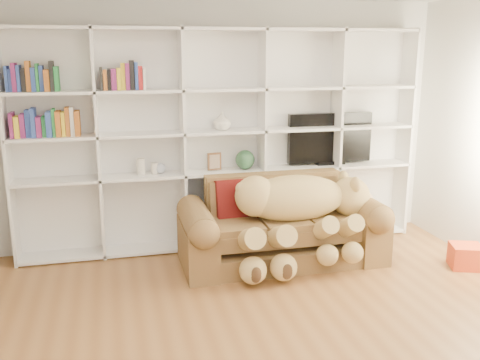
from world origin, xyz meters
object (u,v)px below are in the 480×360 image
object	(u,v)px
tv	(330,139)
sofa	(281,230)
gift_box	(466,256)
teddy_bear	(298,208)

from	to	relation	value
tv	sofa	bearing A→B (deg)	-140.39
sofa	tv	xyz separation A→B (m)	(0.79, 0.65, 0.83)
sofa	tv	size ratio (longest dim) A/B	2.07
gift_box	sofa	bearing A→B (deg)	160.13
teddy_bear	tv	xyz separation A→B (m)	(0.68, 0.83, 0.55)
tv	gift_box	bearing A→B (deg)	-52.95
gift_box	tv	world-z (taller)	tv
teddy_bear	sofa	bearing A→B (deg)	115.83
teddy_bear	tv	distance (m)	1.20
tv	teddy_bear	bearing A→B (deg)	-129.14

